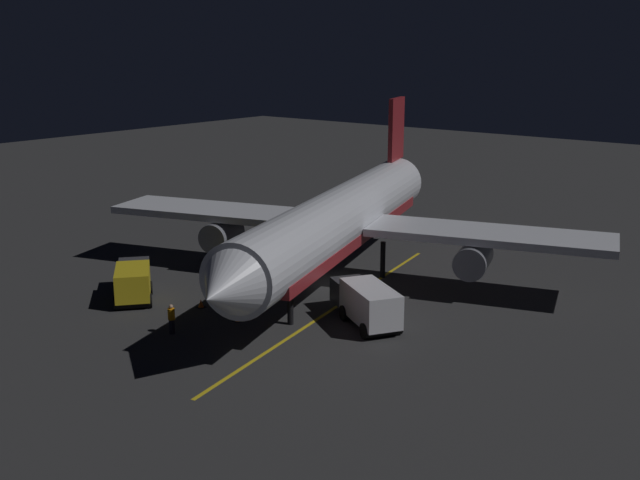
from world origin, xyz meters
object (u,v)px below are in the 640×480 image
object	(u,v)px
traffic_cone_under_wing	(238,317)
traffic_cone_far	(212,270)
airliner	(341,219)
traffic_cone_near_left	(285,290)
catering_truck	(366,303)
baggage_truck	(133,281)
ground_crew_worker	(172,319)
traffic_cone_near_right	(201,304)

from	to	relation	value
traffic_cone_under_wing	traffic_cone_far	bearing A→B (deg)	-34.79
airliner	traffic_cone_near_left	xyz separation A→B (m)	(1.27, 4.43, -4.14)
traffic_cone_under_wing	traffic_cone_far	xyz separation A→B (m)	(8.24, -5.72, 0.00)
airliner	catering_truck	xyz separation A→B (m)	(-6.06, 5.63, -3.13)
traffic_cone_near_left	traffic_cone_far	size ratio (longest dim) A/B	1.00
baggage_truck	airliner	bearing A→B (deg)	-126.24
catering_truck	traffic_cone_far	bearing A→B (deg)	-5.08
traffic_cone_under_wing	airliner	bearing A→B (deg)	-90.40
catering_truck	ground_crew_worker	world-z (taller)	catering_truck
traffic_cone_near_left	traffic_cone_far	distance (m)	7.04
traffic_cone_near_right	traffic_cone_far	world-z (taller)	same
ground_crew_worker	traffic_cone_near_left	xyz separation A→B (m)	(-0.33, -9.38, -0.64)
baggage_truck	traffic_cone_far	xyz separation A→B (m)	(0.06, -6.91, -0.91)
catering_truck	traffic_cone_under_wing	bearing A→B (deg)	35.93
ground_crew_worker	traffic_cone_far	distance (m)	11.61
traffic_cone_near_left	traffic_cone_under_wing	bearing A→B (deg)	102.03
baggage_truck	traffic_cone_under_wing	xyz separation A→B (m)	(-8.18, -1.18, -0.91)
ground_crew_worker	baggage_truck	bearing A→B (deg)	-21.00
airliner	traffic_cone_under_wing	world-z (taller)	airliner
traffic_cone_near_right	traffic_cone_under_wing	bearing A→B (deg)	175.08
traffic_cone_near_left	traffic_cone_near_right	bearing A→B (deg)	66.69
traffic_cone_under_wing	traffic_cone_near_right	bearing A→B (deg)	-4.92
baggage_truck	traffic_cone_under_wing	size ratio (longest dim) A/B	10.20
airliner	ground_crew_worker	world-z (taller)	airliner
baggage_truck	traffic_cone_under_wing	distance (m)	8.31
baggage_truck	catering_truck	world-z (taller)	catering_truck
traffic_cone_far	ground_crew_worker	bearing A→B (deg)	125.33
ground_crew_worker	traffic_cone_near_left	size ratio (longest dim) A/B	3.16
airliner	catering_truck	size ratio (longest dim) A/B	5.70
baggage_truck	ground_crew_worker	xyz separation A→B (m)	(-6.64, 2.55, -0.27)
traffic_cone_near_left	baggage_truck	bearing A→B (deg)	44.40
traffic_cone_near_left	airliner	bearing A→B (deg)	-106.06
catering_truck	traffic_cone_near_right	bearing A→B (deg)	23.26
baggage_truck	ground_crew_worker	size ratio (longest dim) A/B	3.22
ground_crew_worker	traffic_cone_near_right	world-z (taller)	ground_crew_worker
baggage_truck	traffic_cone_near_right	size ratio (longest dim) A/B	10.20
airliner	baggage_truck	size ratio (longest dim) A/B	6.54
traffic_cone_near_right	catering_truck	bearing A→B (deg)	-156.74
traffic_cone_near_right	traffic_cone_near_left	bearing A→B (deg)	-113.31
catering_truck	airliner	bearing A→B (deg)	-42.86
airliner	ground_crew_worker	distance (m)	14.33
catering_truck	traffic_cone_near_left	bearing A→B (deg)	-9.29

